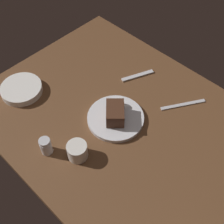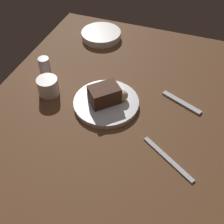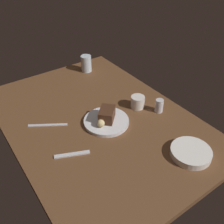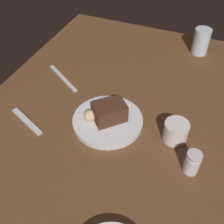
{
  "view_description": "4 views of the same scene",
  "coord_description": "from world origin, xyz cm",
  "px_view_note": "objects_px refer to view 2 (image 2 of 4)",
  "views": [
    {
      "loc": [
        -41.77,
        52.73,
        96.88
      ],
      "look_at": [
        6.2,
        3.34,
        8.78
      ],
      "focal_mm": 47.8,
      "sensor_mm": 36.0,
      "label": 1
    },
    {
      "loc": [
        -57.27,
        -23.12,
        71.13
      ],
      "look_at": [
        -1.07,
        -2.76,
        7.79
      ],
      "focal_mm": 45.12,
      "sensor_mm": 36.0,
      "label": 2
    },
    {
      "loc": [
        86.14,
        -51.57,
        82.47
      ],
      "look_at": [
        5.82,
        5.16,
        8.17
      ],
      "focal_mm": 40.71,
      "sensor_mm": 36.0,
      "label": 3
    },
    {
      "loc": [
        60.86,
        25.67,
        66.91
      ],
      "look_at": [
        4.95,
        2.92,
        7.44
      ],
      "focal_mm": 44.19,
      "sensor_mm": 36.0,
      "label": 4
    }
  ],
  "objects_px": {
    "dessert_spoon": "(181,102)",
    "butter_knife": "(168,159)",
    "chocolate_cake_slice": "(104,95)",
    "side_bowl": "(101,35)",
    "bread_roll": "(122,96)",
    "dessert_plate": "(106,103)",
    "coffee_cup": "(48,87)",
    "salt_shaker": "(45,66)"
  },
  "relations": [
    {
      "from": "dessert_plate",
      "to": "butter_knife",
      "type": "xyz_separation_m",
      "value": [
        -0.15,
        -0.24,
        -0.01
      ]
    },
    {
      "from": "dessert_spoon",
      "to": "butter_knife",
      "type": "bearing_deg",
      "value": 114.67
    },
    {
      "from": "salt_shaker",
      "to": "butter_knife",
      "type": "xyz_separation_m",
      "value": [
        -0.23,
        -0.52,
        -0.03
      ]
    },
    {
      "from": "chocolate_cake_slice",
      "to": "dessert_spoon",
      "type": "distance_m",
      "value": 0.27
    },
    {
      "from": "butter_knife",
      "to": "coffee_cup",
      "type": "bearing_deg",
      "value": -164.0
    },
    {
      "from": "bread_roll",
      "to": "chocolate_cake_slice",
      "type": "bearing_deg",
      "value": 116.77
    },
    {
      "from": "dessert_plate",
      "to": "coffee_cup",
      "type": "relative_size",
      "value": 3.05
    },
    {
      "from": "side_bowl",
      "to": "butter_knife",
      "type": "distance_m",
      "value": 0.67
    },
    {
      "from": "dessert_plate",
      "to": "dessert_spoon",
      "type": "height_order",
      "value": "dessert_plate"
    },
    {
      "from": "butter_knife",
      "to": "side_bowl",
      "type": "bearing_deg",
      "value": 160.06
    },
    {
      "from": "dessert_plate",
      "to": "coffee_cup",
      "type": "bearing_deg",
      "value": 94.11
    },
    {
      "from": "dessert_plate",
      "to": "butter_knife",
      "type": "distance_m",
      "value": 0.29
    },
    {
      "from": "bread_roll",
      "to": "side_bowl",
      "type": "height_order",
      "value": "bread_roll"
    },
    {
      "from": "dessert_plate",
      "to": "side_bowl",
      "type": "height_order",
      "value": "side_bowl"
    },
    {
      "from": "bread_roll",
      "to": "butter_knife",
      "type": "distance_m",
      "value": 0.26
    },
    {
      "from": "chocolate_cake_slice",
      "to": "coffee_cup",
      "type": "bearing_deg",
      "value": 93.57
    },
    {
      "from": "side_bowl",
      "to": "dessert_spoon",
      "type": "relative_size",
      "value": 1.15
    },
    {
      "from": "chocolate_cake_slice",
      "to": "butter_knife",
      "type": "bearing_deg",
      "value": -119.98
    },
    {
      "from": "dessert_spoon",
      "to": "chocolate_cake_slice",
      "type": "bearing_deg",
      "value": 45.1
    },
    {
      "from": "chocolate_cake_slice",
      "to": "side_bowl",
      "type": "relative_size",
      "value": 0.56
    },
    {
      "from": "dessert_spoon",
      "to": "butter_knife",
      "type": "height_order",
      "value": "dessert_spoon"
    },
    {
      "from": "dessert_plate",
      "to": "chocolate_cake_slice",
      "type": "xyz_separation_m",
      "value": [
        -0.0,
        0.01,
        0.04
      ]
    },
    {
      "from": "coffee_cup",
      "to": "butter_knife",
      "type": "relative_size",
      "value": 0.38
    },
    {
      "from": "butter_knife",
      "to": "dessert_spoon",
      "type": "bearing_deg",
      "value": 123.23
    },
    {
      "from": "chocolate_cake_slice",
      "to": "dessert_spoon",
      "type": "xyz_separation_m",
      "value": [
        0.1,
        -0.25,
        -0.04
      ]
    },
    {
      "from": "chocolate_cake_slice",
      "to": "side_bowl",
      "type": "distance_m",
      "value": 0.42
    },
    {
      "from": "side_bowl",
      "to": "dessert_spoon",
      "type": "xyz_separation_m",
      "value": [
        -0.29,
        -0.41,
        -0.01
      ]
    },
    {
      "from": "dessert_plate",
      "to": "bread_roll",
      "type": "distance_m",
      "value": 0.06
    },
    {
      "from": "coffee_cup",
      "to": "dessert_spoon",
      "type": "bearing_deg",
      "value": -76.31
    },
    {
      "from": "dessert_plate",
      "to": "side_bowl",
      "type": "xyz_separation_m",
      "value": [
        0.38,
        0.17,
        0.01
      ]
    },
    {
      "from": "dessert_plate",
      "to": "butter_knife",
      "type": "bearing_deg",
      "value": -120.94
    },
    {
      "from": "dessert_plate",
      "to": "salt_shaker",
      "type": "distance_m",
      "value": 0.29
    },
    {
      "from": "chocolate_cake_slice",
      "to": "butter_knife",
      "type": "xyz_separation_m",
      "value": [
        -0.14,
        -0.25,
        -0.04
      ]
    },
    {
      "from": "side_bowl",
      "to": "butter_knife",
      "type": "relative_size",
      "value": 0.91
    },
    {
      "from": "side_bowl",
      "to": "coffee_cup",
      "type": "height_order",
      "value": "coffee_cup"
    },
    {
      "from": "bread_roll",
      "to": "dessert_spoon",
      "type": "distance_m",
      "value": 0.21
    },
    {
      "from": "coffee_cup",
      "to": "butter_knife",
      "type": "height_order",
      "value": "coffee_cup"
    },
    {
      "from": "dessert_plate",
      "to": "chocolate_cake_slice",
      "type": "bearing_deg",
      "value": 112.88
    },
    {
      "from": "salt_shaker",
      "to": "butter_knife",
      "type": "height_order",
      "value": "salt_shaker"
    },
    {
      "from": "chocolate_cake_slice",
      "to": "coffee_cup",
      "type": "height_order",
      "value": "chocolate_cake_slice"
    },
    {
      "from": "bread_roll",
      "to": "dessert_spoon",
      "type": "xyz_separation_m",
      "value": [
        0.07,
        -0.19,
        -0.03
      ]
    },
    {
      "from": "coffee_cup",
      "to": "dessert_plate",
      "type": "bearing_deg",
      "value": -85.89
    }
  ]
}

